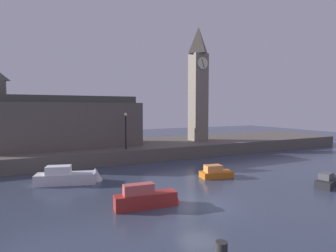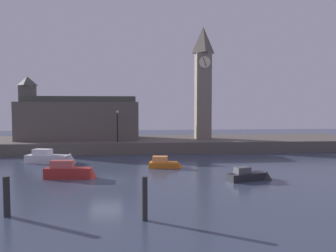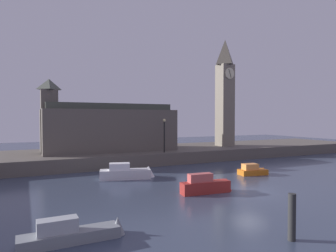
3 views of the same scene
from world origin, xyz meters
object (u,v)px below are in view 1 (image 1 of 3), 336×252
(clock_tower, at_px, (198,82))
(boat_barge_dark, at_px, (332,181))
(boat_patrol_orange, at_px, (219,173))
(boat_ferry_white, at_px, (72,177))
(boat_dinghy_red, at_px, (149,198))
(parliament_hall, at_px, (65,122))
(streetlamp, at_px, (126,127))

(clock_tower, distance_m, boat_barge_dark, 22.15)
(boat_barge_dark, height_order, boat_patrol_orange, boat_patrol_orange)
(boat_barge_dark, bearing_deg, clock_tower, 89.96)
(boat_ferry_white, bearing_deg, boat_dinghy_red, -64.95)
(boat_barge_dark, bearing_deg, boat_dinghy_red, 172.44)
(clock_tower, bearing_deg, boat_dinghy_red, -129.64)
(parliament_hall, bearing_deg, streetlamp, -39.81)
(streetlamp, relative_size, boat_ferry_white, 0.73)
(boat_dinghy_red, distance_m, boat_patrol_orange, 9.43)
(streetlamp, xyz_separation_m, boat_ferry_white, (-6.57, -6.31, -3.51))
(clock_tower, relative_size, streetlamp, 3.90)
(boat_dinghy_red, xyz_separation_m, boat_patrol_orange, (8.45, 4.18, -0.19))
(streetlamp, distance_m, boat_dinghy_red, 14.84)
(parliament_hall, xyz_separation_m, boat_ferry_white, (-0.65, -11.25, -3.92))
(clock_tower, height_order, boat_barge_dark, clock_tower)
(clock_tower, distance_m, streetlamp, 13.91)
(streetlamp, bearing_deg, boat_ferry_white, -136.14)
(parliament_hall, relative_size, boat_ferry_white, 2.94)
(streetlamp, distance_m, boat_patrol_orange, 11.96)
(clock_tower, bearing_deg, boat_barge_dark, -90.04)
(boat_ferry_white, bearing_deg, boat_barge_dark, -27.80)
(boat_dinghy_red, xyz_separation_m, boat_ferry_white, (-3.65, 7.81, -0.03))
(boat_barge_dark, xyz_separation_m, boat_ferry_white, (-18.58, 9.79, 0.17))
(boat_ferry_white, bearing_deg, parliament_hall, 86.70)
(clock_tower, bearing_deg, boat_patrol_orange, -115.09)
(clock_tower, height_order, boat_dinghy_red, clock_tower)
(clock_tower, bearing_deg, boat_ferry_white, -151.21)
(parliament_hall, distance_m, boat_patrol_orange, 19.22)
(boat_dinghy_red, bearing_deg, boat_ferry_white, 115.05)
(parliament_hall, xyz_separation_m, boat_barge_dark, (17.93, -21.04, -4.09))
(boat_barge_dark, bearing_deg, parliament_hall, 130.43)
(streetlamp, bearing_deg, parliament_hall, 140.19)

